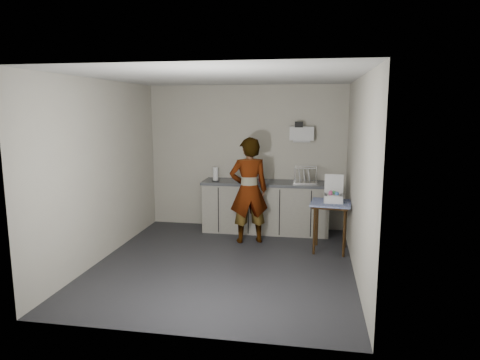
% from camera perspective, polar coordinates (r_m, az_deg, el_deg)
% --- Properties ---
extents(ground, '(4.00, 4.00, 0.00)m').
position_cam_1_polar(ground, '(6.23, -2.11, -11.04)').
color(ground, '#292A2F').
rests_on(ground, ground).
extents(wall_back, '(3.60, 0.02, 2.60)m').
position_cam_1_polar(wall_back, '(7.84, 0.84, 3.05)').
color(wall_back, beige).
rests_on(wall_back, ground).
extents(wall_right, '(0.02, 4.00, 2.60)m').
position_cam_1_polar(wall_right, '(5.80, 15.38, 0.36)').
color(wall_right, beige).
rests_on(wall_right, ground).
extents(wall_left, '(0.02, 4.00, 2.60)m').
position_cam_1_polar(wall_left, '(6.51, -17.80, 1.23)').
color(wall_left, beige).
rests_on(wall_left, ground).
extents(ceiling, '(3.60, 4.00, 0.01)m').
position_cam_1_polar(ceiling, '(5.84, -2.27, 13.50)').
color(ceiling, silver).
rests_on(ceiling, wall_back).
extents(kitchen_counter, '(2.24, 0.62, 0.91)m').
position_cam_1_polar(kitchen_counter, '(7.66, 3.44, -3.77)').
color(kitchen_counter, black).
rests_on(kitchen_counter, ground).
extents(wall_shelf, '(0.42, 0.18, 0.37)m').
position_cam_1_polar(wall_shelf, '(7.64, 8.23, 6.14)').
color(wall_shelf, white).
rests_on(wall_shelf, ground).
extents(side_table, '(0.65, 0.65, 0.77)m').
position_cam_1_polar(side_table, '(6.70, 12.01, -3.74)').
color(side_table, '#3A240D').
rests_on(side_table, ground).
extents(standing_man, '(0.73, 0.60, 1.73)m').
position_cam_1_polar(standing_man, '(6.97, 1.18, -1.39)').
color(standing_man, '#B2A593').
rests_on(standing_man, ground).
extents(soap_bottle, '(0.15, 0.15, 0.30)m').
position_cam_1_polar(soap_bottle, '(7.47, 1.65, 0.83)').
color(soap_bottle, black).
rests_on(soap_bottle, kitchen_counter).
extents(soda_can, '(0.06, 0.06, 0.11)m').
position_cam_1_polar(soda_can, '(7.56, 2.72, 0.23)').
color(soda_can, red).
rests_on(soda_can, kitchen_counter).
extents(dark_bottle, '(0.08, 0.08, 0.26)m').
position_cam_1_polar(dark_bottle, '(7.61, 1.10, 0.87)').
color(dark_bottle, black).
rests_on(dark_bottle, kitchen_counter).
extents(paper_towel, '(0.14, 0.14, 0.25)m').
position_cam_1_polar(paper_towel, '(7.59, -3.27, 0.74)').
color(paper_towel, black).
rests_on(paper_towel, kitchen_counter).
extents(dish_rack, '(0.41, 0.30, 0.28)m').
position_cam_1_polar(dish_rack, '(7.48, 8.65, 0.10)').
color(dish_rack, white).
rests_on(dish_rack, kitchen_counter).
extents(bakery_box, '(0.30, 0.31, 0.40)m').
position_cam_1_polar(bakery_box, '(6.70, 12.36, -2.09)').
color(bakery_box, white).
rests_on(bakery_box, side_table).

